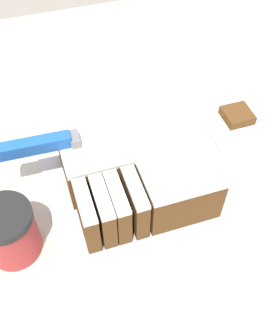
{
  "coord_description": "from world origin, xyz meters",
  "views": [
    {
      "loc": [
        -0.08,
        -0.5,
        1.46
      ],
      "look_at": [
        0.05,
        -0.09,
        0.95
      ],
      "focal_mm": 42.0,
      "sensor_mm": 36.0,
      "label": 1
    }
  ],
  "objects_px": {
    "knife": "(59,142)",
    "coffee_cup": "(9,232)",
    "cake_board": "(134,185)",
    "brownie": "(238,116)",
    "cake": "(136,166)"
  },
  "relations": [
    {
      "from": "cake_board",
      "to": "knife",
      "type": "relative_size",
      "value": 0.93
    },
    {
      "from": "cake_board",
      "to": "coffee_cup",
      "type": "height_order",
      "value": "coffee_cup"
    },
    {
      "from": "cake",
      "to": "knife",
      "type": "bearing_deg",
      "value": 158.26
    },
    {
      "from": "cake",
      "to": "brownie",
      "type": "height_order",
      "value": "cake"
    },
    {
      "from": "cake",
      "to": "brownie",
      "type": "xyz_separation_m",
      "value": [
        0.25,
        0.09,
        -0.03
      ]
    },
    {
      "from": "cake_board",
      "to": "coffee_cup",
      "type": "relative_size",
      "value": 3.23
    },
    {
      "from": "coffee_cup",
      "to": "brownie",
      "type": "height_order",
      "value": "coffee_cup"
    },
    {
      "from": "knife",
      "to": "coffee_cup",
      "type": "relative_size",
      "value": 3.47
    },
    {
      "from": "knife",
      "to": "brownie",
      "type": "xyz_separation_m",
      "value": [
        0.36,
        0.04,
        -0.09
      ]
    },
    {
      "from": "cake_board",
      "to": "cake",
      "type": "relative_size",
      "value": 1.34
    },
    {
      "from": "brownie",
      "to": "coffee_cup",
      "type": "bearing_deg",
      "value": -161.95
    },
    {
      "from": "cake_board",
      "to": "brownie",
      "type": "bearing_deg",
      "value": 20.34
    },
    {
      "from": "cake",
      "to": "coffee_cup",
      "type": "distance_m",
      "value": 0.23
    },
    {
      "from": "cake",
      "to": "knife",
      "type": "relative_size",
      "value": 0.69
    },
    {
      "from": "coffee_cup",
      "to": "brownie",
      "type": "distance_m",
      "value": 0.49
    }
  ]
}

